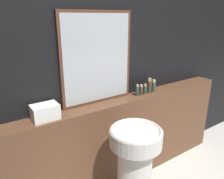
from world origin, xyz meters
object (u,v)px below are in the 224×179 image
(towel_stack, at_px, (45,112))
(shampoo_bottle, at_px, (137,91))
(conditioner_bottle, at_px, (141,90))
(hand_soap_bottle, at_px, (153,86))
(lotion_bottle, at_px, (145,89))
(mirror, at_px, (97,59))
(body_wash_bottle, at_px, (149,86))
(pedestal_sink, at_px, (135,168))

(towel_stack, distance_m, shampoo_bottle, 0.92)
(conditioner_bottle, distance_m, hand_soap_bottle, 0.17)
(towel_stack, distance_m, lotion_bottle, 1.02)
(hand_soap_bottle, bearing_deg, mirror, 172.97)
(hand_soap_bottle, bearing_deg, lotion_bottle, 180.00)
(mirror, relative_size, body_wash_bottle, 5.21)
(conditioner_bottle, bearing_deg, pedestal_sink, -134.62)
(pedestal_sink, xyz_separation_m, hand_soap_bottle, (0.59, 0.42, 0.48))
(conditioner_bottle, xyz_separation_m, lotion_bottle, (0.05, 0.00, -0.00))
(conditioner_bottle, height_order, body_wash_bottle, body_wash_bottle)
(towel_stack, distance_m, hand_soap_bottle, 1.14)
(body_wash_bottle, bearing_deg, conditioner_bottle, -180.00)
(lotion_bottle, height_order, body_wash_bottle, body_wash_bottle)
(towel_stack, distance_m, conditioner_bottle, 0.97)
(towel_stack, bearing_deg, conditioner_bottle, -0.00)
(shampoo_bottle, bearing_deg, lotion_bottle, -0.00)
(conditioner_bottle, relative_size, body_wash_bottle, 0.67)
(shampoo_bottle, relative_size, hand_soap_bottle, 0.90)
(lotion_bottle, bearing_deg, mirror, 171.35)
(pedestal_sink, relative_size, lotion_bottle, 8.16)
(pedestal_sink, distance_m, mirror, 0.96)
(hand_soap_bottle, bearing_deg, pedestal_sink, -144.25)
(pedestal_sink, xyz_separation_m, shampoo_bottle, (0.37, 0.42, 0.47))
(towel_stack, xyz_separation_m, body_wash_bottle, (1.08, 0.00, 0.01))
(lotion_bottle, bearing_deg, hand_soap_bottle, 0.00)
(conditioner_bottle, bearing_deg, shampoo_bottle, 180.00)
(lotion_bottle, distance_m, body_wash_bottle, 0.06)
(towel_stack, bearing_deg, body_wash_bottle, 0.00)
(pedestal_sink, distance_m, conditioner_bottle, 0.76)
(shampoo_bottle, xyz_separation_m, body_wash_bottle, (0.16, 0.00, 0.02))
(lotion_bottle, bearing_deg, shampoo_bottle, 180.00)
(mirror, xyz_separation_m, towel_stack, (-0.52, -0.08, -0.34))
(body_wash_bottle, xyz_separation_m, hand_soap_bottle, (0.06, -0.00, -0.01))
(lotion_bottle, height_order, hand_soap_bottle, hand_soap_bottle)
(towel_stack, height_order, lotion_bottle, towel_stack)
(shampoo_bottle, bearing_deg, body_wash_bottle, 0.00)
(mirror, bearing_deg, shampoo_bottle, -10.78)
(lotion_bottle, xyz_separation_m, body_wash_bottle, (0.06, 0.00, 0.02))
(towel_stack, relative_size, body_wash_bottle, 1.30)
(conditioner_bottle, height_order, lotion_bottle, same)
(pedestal_sink, relative_size, shampoo_bottle, 7.33)
(mirror, distance_m, towel_stack, 0.62)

